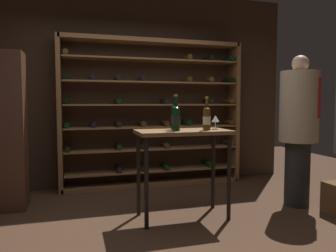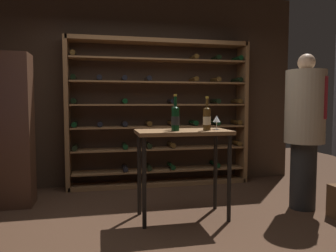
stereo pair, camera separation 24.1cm
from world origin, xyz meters
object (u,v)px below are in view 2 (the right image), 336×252
(tasting_table, at_px, (183,143))
(wine_bottle_gold_foil, at_px, (175,117))
(wine_bottle_green_slim, at_px, (175,118))
(display_cabinet, at_px, (13,131))
(wine_rack, at_px, (160,114))
(person_guest_plum_blouse, at_px, (305,124))
(wine_glass_stemmed_center, at_px, (217,119))
(wine_bottle_amber_reserve, at_px, (207,118))

(tasting_table, bearing_deg, wine_bottle_gold_foil, 119.31)
(tasting_table, bearing_deg, wine_bottle_green_slim, -144.52)
(display_cabinet, bearing_deg, wine_rack, 17.77)
(display_cabinet, xyz_separation_m, wine_bottle_green_slim, (1.80, -0.90, 0.18))
(tasting_table, relative_size, display_cabinet, 0.54)
(tasting_table, bearing_deg, person_guest_plum_blouse, 0.38)
(wine_rack, relative_size, wine_bottle_gold_foil, 7.18)
(person_guest_plum_blouse, height_order, wine_glass_stemmed_center, person_guest_plum_blouse)
(wine_rack, height_order, display_cabinet, wine_rack)
(display_cabinet, bearing_deg, person_guest_plum_blouse, -13.66)
(wine_rack, height_order, wine_bottle_gold_foil, wine_rack)
(tasting_table, distance_m, wine_bottle_green_slim, 0.31)
(display_cabinet, distance_m, wine_glass_stemmed_center, 2.44)
(person_guest_plum_blouse, xyz_separation_m, wine_glass_stemmed_center, (-1.09, 0.00, 0.07))
(wine_rack, height_order, person_guest_plum_blouse, wine_rack)
(wine_bottle_gold_foil, bearing_deg, wine_bottle_green_slim, -101.08)
(display_cabinet, distance_m, wine_bottle_amber_reserve, 2.34)
(person_guest_plum_blouse, relative_size, wine_glass_stemmed_center, 11.92)
(display_cabinet, distance_m, wine_bottle_green_slim, 2.02)
(wine_rack, distance_m, wine_bottle_gold_foil, 1.34)
(wine_bottle_amber_reserve, xyz_separation_m, wine_glass_stemmed_center, (0.14, 0.09, -0.02))
(display_cabinet, relative_size, wine_bottle_green_slim, 4.82)
(wine_bottle_gold_foil, relative_size, wine_bottle_green_slim, 1.00)
(wine_bottle_gold_foil, height_order, wine_glass_stemmed_center, wine_bottle_gold_foil)
(wine_rack, relative_size, wine_bottle_green_slim, 7.16)
(wine_bottle_green_slim, bearing_deg, tasting_table, 35.48)
(wine_bottle_amber_reserve, relative_size, wine_bottle_gold_foil, 0.95)
(tasting_table, relative_size, wine_bottle_gold_foil, 2.61)
(display_cabinet, bearing_deg, wine_glass_stemmed_center, -19.64)
(tasting_table, height_order, wine_bottle_gold_foil, wine_bottle_gold_foil)
(wine_rack, xyz_separation_m, display_cabinet, (-1.93, -0.62, -0.17))
(wine_glass_stemmed_center, bearing_deg, wine_bottle_green_slim, -169.89)
(wine_rack, xyz_separation_m, wine_bottle_gold_foil, (-0.09, -1.33, 0.01))
(person_guest_plum_blouse, distance_m, display_cabinet, 3.48)
(wine_rack, xyz_separation_m, wine_bottle_amber_reserve, (0.22, -1.53, 0.00))
(wine_rack, relative_size, person_guest_plum_blouse, 1.51)
(tasting_table, xyz_separation_m, display_cabinet, (-1.90, 0.83, 0.10))
(wine_bottle_amber_reserve, height_order, wine_bottle_green_slim, wine_bottle_green_slim)
(wine_glass_stemmed_center, bearing_deg, person_guest_plum_blouse, -0.26)
(wine_bottle_gold_foil, bearing_deg, person_guest_plum_blouse, -3.92)
(wine_bottle_green_slim, bearing_deg, display_cabinet, 153.33)
(wine_bottle_green_slim, distance_m, wine_glass_stemmed_center, 0.50)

